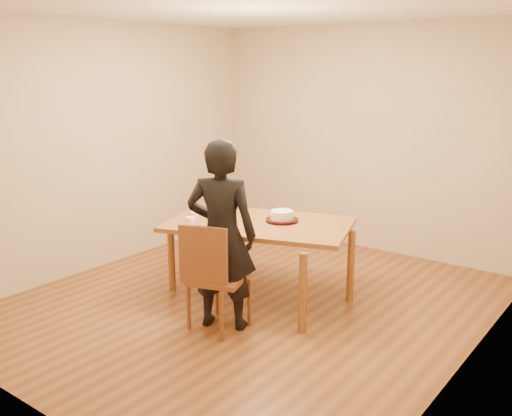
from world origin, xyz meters
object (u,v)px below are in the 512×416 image
Objects in this scene: dining_chair at (219,278)px; cake at (282,215)px; cake_plate at (282,220)px; dining_table at (259,224)px; person at (222,235)px.

cake is (0.01, 0.93, 0.36)m from dining_chair.
cake_plate is at bearing 0.00° from cake.
cake_plate is (0.16, 0.15, 0.03)m from dining_table.
dining_table is 7.75× the size of cake.
person reaches higher than dining_chair.
person is (-0.01, -0.88, 0.01)m from cake.
dining_chair is 1.36× the size of cake_plate.
dining_table is at bearing -137.04° from cake.
cake_plate reaches higher than dining_chair.
dining_table is 0.24m from cake.
cake is (0.16, 0.15, 0.08)m from dining_table.
dining_chair is at bearing -90.74° from cake_plate.
dining_table is 3.97× the size of dining_chair.
cake is at bearing 180.00° from cake_plate.
cake_plate is 0.05m from cake.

